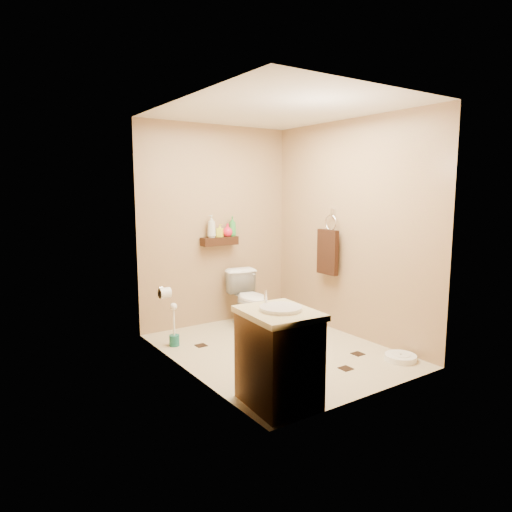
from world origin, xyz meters
TOP-DOWN VIEW (x-y plane):
  - ground at (0.00, 0.00)m, footprint 2.50×2.50m
  - wall_back at (0.00, 1.25)m, footprint 2.00×0.04m
  - wall_front at (0.00, -1.25)m, footprint 2.00×0.04m
  - wall_left at (-1.00, 0.00)m, footprint 0.04×2.50m
  - wall_right at (1.00, 0.00)m, footprint 0.04×2.50m
  - ceiling at (0.00, 0.00)m, footprint 2.00×2.50m
  - wall_shelf at (0.00, 1.17)m, footprint 0.46×0.14m
  - floor_accents at (0.06, -0.03)m, footprint 1.30×1.45m
  - toilet at (0.21, 0.83)m, footprint 0.46×0.70m
  - vanity at (-0.70, -0.95)m, footprint 0.54×0.64m
  - bathroom_scale at (0.82, -0.90)m, footprint 0.35×0.35m
  - toilet_brush at (-0.82, 0.72)m, footprint 0.11×0.11m
  - towel_ring at (0.91, 0.25)m, footprint 0.12×0.30m
  - toilet_paper at (-0.94, 0.65)m, footprint 0.12×0.11m
  - bottle_a at (-0.11, 1.17)m, footprint 0.14×0.14m
  - bottle_b at (0.01, 1.17)m, footprint 0.10×0.10m
  - bottle_c at (0.11, 1.17)m, footprint 0.17×0.17m
  - bottle_d at (0.18, 1.17)m, footprint 0.13×0.13m

SIDE VIEW (x-z plane):
  - ground at x=0.00m, z-range 0.00..0.00m
  - floor_accents at x=0.06m, z-range 0.00..0.01m
  - bathroom_scale at x=0.82m, z-range 0.00..0.06m
  - toilet_brush at x=-0.82m, z-range -0.07..0.40m
  - toilet at x=0.21m, z-range 0.00..0.67m
  - vanity at x=-0.70m, z-range -0.05..0.81m
  - toilet_paper at x=-0.94m, z-range 0.54..0.66m
  - towel_ring at x=0.91m, z-range 0.57..1.33m
  - wall_shelf at x=0.00m, z-range 0.97..1.07m
  - bottle_b at x=0.01m, z-range 1.07..1.22m
  - bottle_c at x=0.11m, z-range 1.07..1.23m
  - bottle_d at x=0.18m, z-range 1.07..1.31m
  - wall_back at x=0.00m, z-range 0.00..2.40m
  - wall_front at x=0.00m, z-range 0.00..2.40m
  - wall_left at x=-1.00m, z-range 0.00..2.40m
  - wall_right at x=1.00m, z-range 0.00..2.40m
  - bottle_a at x=-0.11m, z-range 1.07..1.34m
  - ceiling at x=0.00m, z-range 2.39..2.41m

